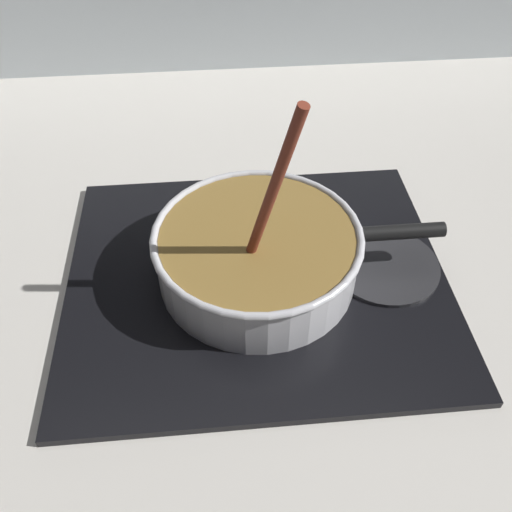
% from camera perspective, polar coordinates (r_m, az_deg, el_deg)
% --- Properties ---
extents(ground, '(2.40, 1.60, 0.04)m').
position_cam_1_polar(ground, '(0.79, -3.24, -8.92)').
color(ground, beige).
extents(hob_plate, '(0.56, 0.48, 0.01)m').
position_cam_1_polar(hob_plate, '(0.83, 0.00, -2.26)').
color(hob_plate, black).
rests_on(hob_plate, ground).
extents(burner_ring, '(0.18, 0.18, 0.01)m').
position_cam_1_polar(burner_ring, '(0.82, 0.00, -1.79)').
color(burner_ring, '#592D0C').
rests_on(burner_ring, hob_plate).
extents(spare_burner, '(0.16, 0.16, 0.01)m').
position_cam_1_polar(spare_burner, '(0.86, 13.05, -0.92)').
color(spare_burner, '#262628').
rests_on(spare_burner, hob_plate).
extents(cooking_pan, '(0.42, 0.30, 0.32)m').
position_cam_1_polar(cooking_pan, '(0.79, 0.06, 0.27)').
color(cooking_pan, silver).
rests_on(cooking_pan, hob_plate).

